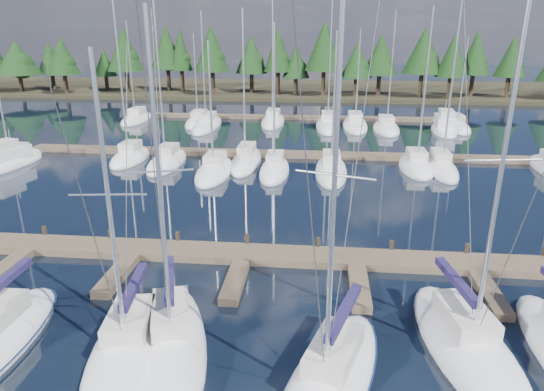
# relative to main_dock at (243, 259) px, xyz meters

# --- Properties ---
(ground) EXTENTS (260.00, 260.00, 0.00)m
(ground) POSITION_rel_main_dock_xyz_m (0.00, 12.64, -0.20)
(ground) COLOR black
(ground) RESTS_ON ground
(far_shore) EXTENTS (220.00, 30.00, 0.60)m
(far_shore) POSITION_rel_main_dock_xyz_m (0.00, 72.64, 0.10)
(far_shore) COLOR #2B2718
(far_shore) RESTS_ON ground
(main_dock) EXTENTS (44.00, 6.13, 0.90)m
(main_dock) POSITION_rel_main_dock_xyz_m (0.00, 0.00, 0.00)
(main_dock) COLOR brown
(main_dock) RESTS_ON ground
(back_docks) EXTENTS (50.00, 21.80, 0.40)m
(back_docks) POSITION_rel_main_dock_xyz_m (0.00, 32.23, -0.00)
(back_docks) COLOR brown
(back_docks) RESTS_ON ground
(front_sailboat_2) EXTENTS (3.87, 8.49, 12.20)m
(front_sailboat_2) POSITION_rel_main_dock_xyz_m (-3.08, -8.08, 0.07)
(front_sailboat_2) COLOR silver
(front_sailboat_2) RESTS_ON ground
(front_sailboat_3) EXTENTS (5.02, 9.23, 13.43)m
(front_sailboat_3) POSITION_rel_main_dock_xyz_m (-1.58, -7.47, 0.08)
(front_sailboat_3) COLOR silver
(front_sailboat_3) RESTS_ON ground
(front_sailboat_4) EXTENTS (5.50, 9.73, 14.45)m
(front_sailboat_4) POSITION_rel_main_dock_xyz_m (4.50, -9.15, 0.08)
(front_sailboat_4) COLOR silver
(front_sailboat_4) RESTS_ON ground
(front_sailboat_5) EXTENTS (4.25, 9.20, 14.21)m
(front_sailboat_5) POSITION_rel_main_dock_xyz_m (9.82, -6.48, 0.08)
(front_sailboat_5) COLOR silver
(front_sailboat_5) RESTS_ON ground
(back_sailboat_rows) EXTENTS (50.59, 32.23, 17.21)m
(back_sailboat_rows) POSITION_rel_main_dock_xyz_m (0.32, 27.99, 0.06)
(back_sailboat_rows) COLOR silver
(back_sailboat_rows) RESTS_ON ground
(motor_yacht_left) EXTENTS (4.23, 8.32, 3.96)m
(motor_yacht_left) POSITION_rel_main_dock_xyz_m (-23.97, 16.33, 0.24)
(motor_yacht_left) COLOR silver
(motor_yacht_left) RESTS_ON ground
(motor_yacht_right) EXTENTS (3.82, 8.90, 4.31)m
(motor_yacht_right) POSITION_rel_main_dock_xyz_m (18.69, 36.06, 0.27)
(motor_yacht_right) COLOR silver
(motor_yacht_right) RESTS_ON ground
(tree_line) EXTENTS (184.49, 11.48, 13.45)m
(tree_line) POSITION_rel_main_dock_xyz_m (-3.46, 62.78, 7.18)
(tree_line) COLOR black
(tree_line) RESTS_ON far_shore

